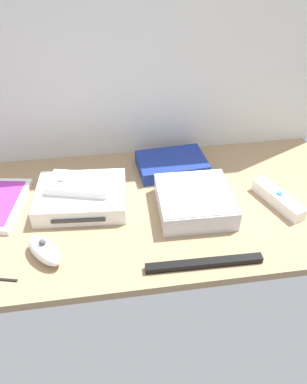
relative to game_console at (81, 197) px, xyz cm
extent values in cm
cube|color=#9E7F5B|center=(17.01, -2.87, -3.20)|extent=(100.00, 48.00, 2.00)
cube|color=silver|center=(17.01, 21.73, 29.80)|extent=(110.00, 1.20, 64.00)
cube|color=white|center=(0.00, 0.03, 0.00)|extent=(22.18, 17.59, 4.40)
cube|color=#2D2D2D|center=(-0.64, -8.14, 0.00)|extent=(12.01, 1.53, 0.80)
cube|color=silver|center=(26.30, -5.84, 0.30)|extent=(17.40, 17.40, 5.00)
cube|color=silver|center=(26.30, -5.84, 2.95)|extent=(16.70, 16.70, 0.30)
cube|color=navy|center=(24.00, 11.12, -0.50)|extent=(18.87, 13.36, 3.40)
cube|color=#19D833|center=(24.48, 4.94, -0.50)|extent=(8.01, 1.02, 0.60)
cube|color=white|center=(46.77, -6.71, -0.70)|extent=(8.54, 15.13, 3.00)
cylinder|color=#387FDB|center=(46.77, -6.71, 1.00)|extent=(1.40, 1.40, 0.40)
ellipsoid|color=white|center=(-7.39, -15.92, -0.20)|extent=(9.54, 10.63, 4.00)
sphere|color=#4C4C4C|center=(-7.39, -15.92, 2.20)|extent=(1.40, 1.40, 1.40)
cube|color=white|center=(-0.11, 0.89, 3.20)|extent=(15.94, 11.33, 2.00)
cylinder|color=#99999E|center=(-3.98, 1.89, 4.40)|extent=(2.43, 2.43, 0.40)
cube|color=black|center=(24.44, -22.88, -1.50)|extent=(24.03, 2.33, 1.40)
camera|label=1|loc=(7.23, -69.70, 56.79)|focal=34.68mm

